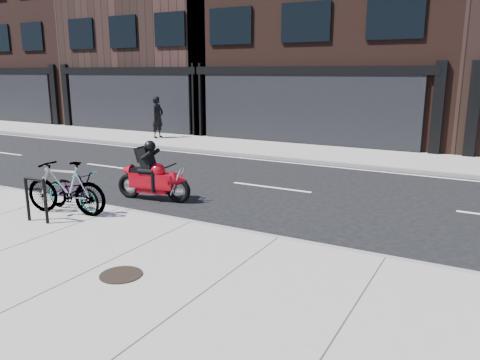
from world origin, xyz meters
The scene contains 11 objects.
ground centered at (0.00, 0.00, 0.00)m, with size 120.00×120.00×0.00m, color black.
sidewalk_near centered at (0.00, -5.00, 0.07)m, with size 60.00×6.00×0.13m, color gray.
sidewalk_far centered at (0.00, 7.75, 0.07)m, with size 60.00×3.50×0.13m, color gray.
building_west centered at (-22.00, 14.50, 6.75)m, with size 10.00×10.00×13.50m, color black.
building_midwest centered at (-12.00, 14.50, 6.00)m, with size 10.00×10.00×12.00m, color black.
bike_rack centered at (-2.80, -3.53, 0.69)m, with size 0.57×0.11×0.95m.
bicycle_front centered at (-2.76, -2.60, 0.60)m, with size 0.62×1.77×0.93m, color gray.
bicycle_rear centered at (-2.71, -2.84, 0.73)m, with size 0.56×1.98×1.19m, color gray.
motorcycle centered at (-1.98, -0.63, 0.62)m, with size 2.05×0.65×1.54m.
pedestrian centered at (-8.65, 7.83, 1.11)m, with size 0.72×0.47×1.96m, color black.
manhole_cover centered at (0.57, -4.69, 0.14)m, with size 0.66×0.66×0.01m, color black.
Camera 1 is at (5.41, -9.68, 3.20)m, focal length 35.00 mm.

